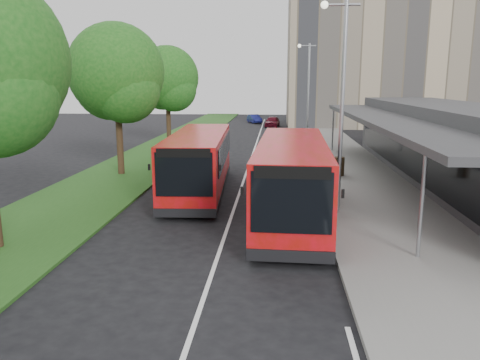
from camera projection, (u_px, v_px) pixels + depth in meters
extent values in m
plane|color=black|center=(228.00, 226.00, 17.13)|extent=(120.00, 120.00, 0.00)
cube|color=slate|center=(332.00, 149.00, 36.17)|extent=(5.00, 80.00, 0.15)
cube|color=#214D18|center=(167.00, 148.00, 37.17)|extent=(5.00, 80.00, 0.10)
cube|color=silver|center=(251.00, 159.00, 31.76)|extent=(0.12, 70.00, 0.01)
cube|color=silver|center=(355.00, 353.00, 9.07)|extent=(0.12, 2.00, 0.01)
cube|color=silver|center=(324.00, 247.00, 14.93)|extent=(0.12, 2.00, 0.01)
cube|color=silver|center=(311.00, 200.00, 20.78)|extent=(0.12, 2.00, 0.01)
cube|color=silver|center=(304.00, 174.00, 26.63)|extent=(0.12, 2.00, 0.01)
cube|color=silver|center=(299.00, 158.00, 32.49)|extent=(0.12, 2.00, 0.01)
cube|color=silver|center=(296.00, 146.00, 38.34)|extent=(0.12, 2.00, 0.01)
cube|color=silver|center=(293.00, 138.00, 44.20)|extent=(0.12, 2.00, 0.01)
cube|color=silver|center=(291.00, 131.00, 50.05)|extent=(0.12, 2.00, 0.01)
cube|color=silver|center=(290.00, 126.00, 55.90)|extent=(0.12, 2.00, 0.01)
cube|color=silver|center=(289.00, 122.00, 61.76)|extent=(0.12, 2.00, 0.01)
cube|color=tan|center=(382.00, 49.00, 55.19)|extent=(22.00, 12.00, 18.00)
cube|color=#333335|center=(460.00, 146.00, 23.69)|extent=(5.00, 26.00, 4.00)
cube|color=black|center=(408.00, 153.00, 23.96)|extent=(0.06, 24.00, 2.20)
cube|color=#333335|center=(385.00, 120.00, 23.71)|extent=(2.80, 26.00, 0.25)
cylinder|color=gray|center=(421.00, 207.00, 13.41)|extent=(0.12, 0.12, 3.30)
cylinder|color=gray|center=(333.00, 130.00, 34.88)|extent=(0.12, 0.12, 3.30)
cylinder|color=#322314|center=(120.00, 139.00, 26.03)|extent=(0.36, 0.36, 4.08)
sphere|color=#165015|center=(116.00, 71.00, 25.26)|extent=(5.19, 5.19, 5.19)
sphere|color=#165015|center=(125.00, 89.00, 25.02)|extent=(3.71, 3.71, 3.71)
sphere|color=#165015|center=(111.00, 83.00, 25.92)|extent=(4.08, 4.08, 4.08)
cylinder|color=#322314|center=(169.00, 123.00, 37.75)|extent=(0.36, 0.36, 3.92)
sphere|color=#165015|center=(167.00, 77.00, 37.02)|extent=(4.99, 4.99, 4.99)
sphere|color=#165015|center=(174.00, 89.00, 36.77)|extent=(3.56, 3.56, 3.56)
sphere|color=#165015|center=(163.00, 85.00, 37.67)|extent=(3.92, 3.92, 3.92)
cylinder|color=gray|center=(342.00, 109.00, 17.91)|extent=(0.16, 0.16, 8.00)
cylinder|color=gray|center=(341.00, 5.00, 17.14)|extent=(1.40, 0.10, 0.10)
sphere|color=silver|center=(325.00, 5.00, 17.19)|extent=(0.28, 0.28, 0.28)
cylinder|color=gray|center=(308.00, 95.00, 37.42)|extent=(0.16, 0.16, 8.00)
cylinder|color=gray|center=(307.00, 46.00, 36.66)|extent=(1.40, 0.10, 0.10)
sphere|color=silver|center=(299.00, 46.00, 36.70)|extent=(0.28, 0.28, 0.28)
cube|color=red|center=(292.00, 175.00, 17.89)|extent=(2.81, 10.49, 2.63)
cube|color=black|center=(291.00, 208.00, 18.16)|extent=(2.84, 10.51, 0.30)
cube|color=black|center=(292.00, 203.00, 12.75)|extent=(2.23, 0.12, 1.74)
cube|color=black|center=(292.00, 146.00, 22.89)|extent=(2.18, 0.12, 1.29)
cube|color=black|center=(260.00, 161.00, 18.22)|extent=(0.34, 8.93, 1.19)
cube|color=black|center=(325.00, 163.00, 17.95)|extent=(0.34, 8.93, 1.19)
cube|color=black|center=(290.00, 256.00, 13.06)|extent=(2.48, 0.16, 0.35)
cube|color=black|center=(292.00, 173.00, 12.57)|extent=(2.08, 0.11, 0.35)
cube|color=black|center=(242.00, 191.00, 13.06)|extent=(0.08, 0.08, 0.25)
cube|color=black|center=(343.00, 194.00, 12.76)|extent=(0.08, 0.08, 0.25)
cylinder|color=black|center=(258.00, 232.00, 14.97)|extent=(0.33, 0.90, 0.89)
cylinder|color=black|center=(324.00, 235.00, 14.75)|extent=(0.33, 0.90, 0.89)
cylinder|color=black|center=(269.00, 187.00, 21.54)|extent=(0.33, 0.90, 0.89)
cylinder|color=black|center=(314.00, 188.00, 21.31)|extent=(0.33, 0.90, 0.89)
cube|color=red|center=(199.00, 160.00, 22.06)|extent=(2.86, 10.01, 2.50)
cube|color=black|center=(200.00, 185.00, 22.31)|extent=(2.88, 10.03, 0.28)
cube|color=black|center=(184.00, 175.00, 17.14)|extent=(2.12, 0.16, 1.65)
cube|color=black|center=(209.00, 139.00, 26.84)|extent=(2.07, 0.16, 1.23)
cube|color=black|center=(175.00, 149.00, 22.27)|extent=(0.48, 8.48, 1.13)
cube|color=black|center=(225.00, 149.00, 22.21)|extent=(0.48, 8.48, 1.13)
cube|color=black|center=(185.00, 213.00, 17.43)|extent=(2.36, 0.20, 0.33)
cube|color=black|center=(183.00, 153.00, 16.96)|extent=(1.98, 0.14, 0.33)
cube|color=black|center=(149.00, 167.00, 17.33)|extent=(0.08, 0.08, 0.24)
cube|color=black|center=(220.00, 167.00, 17.26)|extent=(0.08, 0.08, 0.24)
cylinder|color=black|center=(167.00, 200.00, 19.18)|extent=(0.33, 0.86, 0.85)
cylinder|color=black|center=(215.00, 200.00, 19.13)|extent=(0.33, 0.86, 0.85)
cylinder|color=black|center=(188.00, 171.00, 25.46)|extent=(0.33, 0.86, 0.85)
cylinder|color=black|center=(224.00, 171.00, 25.40)|extent=(0.33, 0.86, 0.85)
cylinder|color=#372816|center=(339.00, 166.00, 25.55)|extent=(0.65, 0.65, 1.01)
cylinder|color=#DBB80B|center=(318.00, 146.00, 33.75)|extent=(0.18, 0.18, 0.97)
imported|color=#510B18|center=(272.00, 122.00, 54.77)|extent=(1.92, 3.84, 1.26)
imported|color=navy|center=(254.00, 119.00, 60.00)|extent=(2.19, 3.49, 1.09)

